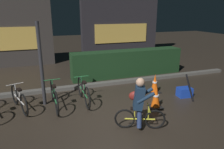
{
  "coord_description": "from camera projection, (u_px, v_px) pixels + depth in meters",
  "views": [
    {
      "loc": [
        -1.74,
        -4.84,
        2.64
      ],
      "look_at": [
        0.2,
        0.6,
        0.9
      ],
      "focal_mm": 33.5,
      "sensor_mm": 36.0,
      "label": 1
    }
  ],
  "objects": [
    {
      "name": "closed_umbrella",
      "position": [
        190.0,
        88.0,
        6.44
      ],
      "size": [
        0.12,
        0.42,
        0.79
      ],
      "primitive_type": "cylinder",
      "rotation": [
        0.0,
        0.45,
        1.74
      ],
      "color": "black",
      "rests_on": "ground"
    },
    {
      "name": "sidewalk_curb",
      "position": [
        92.0,
        85.0,
        7.65
      ],
      "size": [
        12.0,
        0.24,
        0.12
      ],
      "primitive_type": "cube",
      "color": "#56544F",
      "rests_on": "ground"
    },
    {
      "name": "storefront_left",
      "position": [
        1.0,
        26.0,
        9.92
      ],
      "size": [
        4.63,
        0.54,
        4.0
      ],
      "color": "#383330",
      "rests_on": "ground"
    },
    {
      "name": "ground_plane",
      "position": [
        112.0,
        113.0,
        5.69
      ],
      "size": [
        40.0,
        40.0,
        0.0
      ],
      "primitive_type": "plane",
      "color": "#2D261E"
    },
    {
      "name": "parked_bike_left_mid",
      "position": [
        19.0,
        99.0,
        5.78
      ],
      "size": [
        0.57,
        1.45,
        0.7
      ],
      "rotation": [
        0.0,
        0.0,
        1.9
      ],
      "color": "black",
      "rests_on": "ground"
    },
    {
      "name": "street_post",
      "position": [
        41.0,
        65.0,
        5.87
      ],
      "size": [
        0.1,
        0.1,
        2.4
      ],
      "primitive_type": "cylinder",
      "color": "#2D2D33",
      "rests_on": "ground"
    },
    {
      "name": "traffic_cone_far",
      "position": [
        155.0,
        84.0,
        7.05
      ],
      "size": [
        0.36,
        0.36,
        0.64
      ],
      "color": "black",
      "rests_on": "ground"
    },
    {
      "name": "hedge_row",
      "position": [
        128.0,
        63.0,
        8.9
      ],
      "size": [
        4.8,
        0.7,
        1.09
      ],
      "primitive_type": "cube",
      "color": "#19381C",
      "rests_on": "ground"
    },
    {
      "name": "cyclist",
      "position": [
        139.0,
        103.0,
        4.78
      ],
      "size": [
        1.12,
        0.65,
        1.25
      ],
      "rotation": [
        0.0,
        0.0,
        -0.39
      ],
      "color": "black",
      "rests_on": "ground"
    },
    {
      "name": "parked_bike_center_right",
      "position": [
        84.0,
        92.0,
        6.26
      ],
      "size": [
        0.46,
        1.63,
        0.75
      ],
      "rotation": [
        0.0,
        0.0,
        1.57
      ],
      "color": "black",
      "rests_on": "ground"
    },
    {
      "name": "blue_crate",
      "position": [
        184.0,
        92.0,
        6.74
      ],
      "size": [
        0.47,
        0.36,
        0.3
      ],
      "primitive_type": "cube",
      "rotation": [
        0.0,
        0.0,
        -0.09
      ],
      "color": "#193DB7",
      "rests_on": "ground"
    },
    {
      "name": "parked_bike_center_left",
      "position": [
        54.0,
        96.0,
        5.89
      ],
      "size": [
        0.46,
        1.67,
        0.77
      ],
      "rotation": [
        0.0,
        0.0,
        1.6
      ],
      "color": "black",
      "rests_on": "ground"
    },
    {
      "name": "traffic_cone_near",
      "position": [
        156.0,
        97.0,
        5.91
      ],
      "size": [
        0.36,
        0.36,
        0.65
      ],
      "color": "black",
      "rests_on": "ground"
    },
    {
      "name": "storefront_right",
      "position": [
        120.0,
        15.0,
        12.46
      ],
      "size": [
        4.73,
        0.54,
        4.92
      ],
      "color": "#262328",
      "rests_on": "ground"
    }
  ]
}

